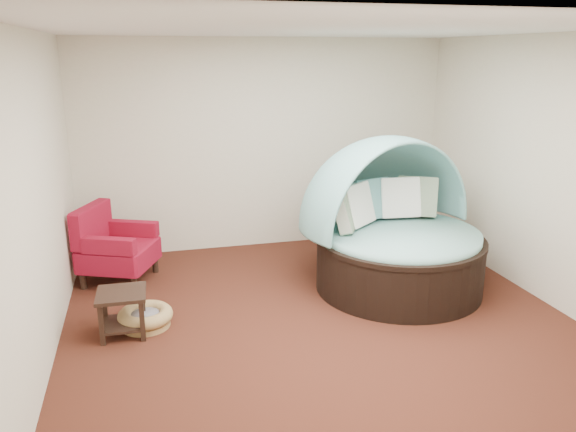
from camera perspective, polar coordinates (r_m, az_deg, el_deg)
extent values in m
plane|color=#462014|center=(5.76, 3.32, -10.62)|extent=(5.00, 5.00, 0.00)
plane|color=beige|center=(7.65, -2.31, 7.20)|extent=(5.00, 0.00, 5.00)
plane|color=beige|center=(3.11, 18.14, -7.22)|extent=(5.00, 0.00, 5.00)
plane|color=beige|center=(5.10, -24.22, 1.20)|extent=(0.00, 5.00, 5.00)
plane|color=beige|center=(6.49, 25.09, 4.06)|extent=(0.00, 5.00, 5.00)
plane|color=white|center=(5.14, 3.86, 18.46)|extent=(5.00, 5.00, 0.00)
cylinder|color=black|center=(6.52, 11.17, -4.88)|extent=(2.31, 2.31, 0.57)
cylinder|color=black|center=(6.42, 11.31, -2.33)|extent=(2.33, 2.33, 0.05)
cylinder|color=#9AD9DB|center=(6.40, 11.34, -1.98)|extent=(2.18, 2.18, 0.12)
cube|color=#3E6F4B|center=(6.23, 5.76, 0.72)|extent=(0.47, 0.55, 0.50)
cube|color=white|center=(6.41, 7.02, 1.12)|extent=(0.54, 0.51, 0.50)
cube|color=#60A1A7|center=(6.69, 8.53, 1.72)|extent=(0.53, 0.39, 0.50)
cube|color=white|center=(6.80, 11.26, 1.82)|extent=(0.50, 0.32, 0.50)
cube|color=#3E6F4B|center=(6.91, 12.98, 1.94)|extent=(0.55, 0.47, 0.50)
cylinder|color=olive|center=(5.81, -14.23, -10.55)|extent=(0.59, 0.59, 0.05)
torus|color=olive|center=(5.77, -14.29, -9.74)|extent=(0.67, 0.67, 0.14)
cylinder|color=slate|center=(5.78, -14.28, -9.90)|extent=(0.40, 0.40, 0.08)
cylinder|color=black|center=(6.86, -20.08, -6.24)|extent=(0.09, 0.09, 0.19)
cylinder|color=black|center=(7.36, -17.80, -4.48)|extent=(0.09, 0.09, 0.19)
cylinder|color=black|center=(6.59, -15.34, -6.74)|extent=(0.09, 0.09, 0.19)
cylinder|color=black|center=(7.11, -13.33, -4.86)|extent=(0.09, 0.09, 0.19)
cube|color=maroon|center=(6.89, -16.79, -3.80)|extent=(1.02, 1.02, 0.27)
cube|color=maroon|center=(6.92, -19.34, -0.80)|extent=(0.44, 0.77, 0.45)
cube|color=maroon|center=(6.52, -17.77, -2.92)|extent=(0.62, 0.36, 0.19)
cube|color=maroon|center=(7.08, -15.43, -1.22)|extent=(0.62, 0.36, 0.19)
cube|color=black|center=(5.56, -16.59, -7.59)|extent=(0.46, 0.46, 0.04)
cube|color=black|center=(5.69, -16.34, -10.43)|extent=(0.41, 0.41, 0.03)
cube|color=black|center=(5.50, -18.41, -10.51)|extent=(0.05, 0.05, 0.40)
cube|color=black|center=(5.83, -18.12, -8.93)|extent=(0.05, 0.05, 0.40)
cube|color=black|center=(5.47, -14.58, -10.32)|extent=(0.05, 0.05, 0.40)
cube|color=black|center=(5.80, -14.53, -8.75)|extent=(0.05, 0.05, 0.40)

